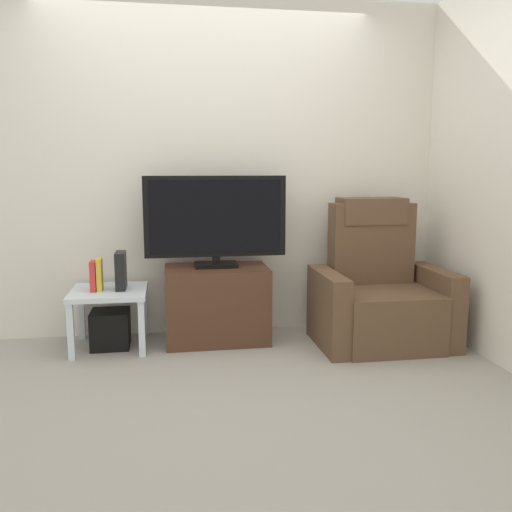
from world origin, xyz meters
TOP-DOWN VIEW (x-y plane):
  - ground_plane at (0.00, 0.00)m, footprint 6.40×6.40m
  - wall_back at (0.00, 1.13)m, footprint 6.40×0.06m
  - tv_stand at (0.04, 0.82)m, footprint 0.77×0.49m
  - television at (0.04, 0.84)m, footprint 1.06×0.20m
  - recliner_armchair at (1.25, 0.60)m, footprint 0.98×0.78m
  - side_table at (-0.75, 0.79)m, footprint 0.54×0.54m
  - subwoofer_box at (-0.75, 0.79)m, footprint 0.27×0.27m
  - book_leftmost at (-0.85, 0.77)m, footprint 0.04×0.13m
  - book_middle at (-0.81, 0.77)m, footprint 0.04×0.12m
  - game_console at (-0.66, 0.80)m, footprint 0.07×0.20m

SIDE VIEW (x-z plane):
  - ground_plane at x=0.00m, z-range 0.00..0.00m
  - subwoofer_box at x=-0.75m, z-range 0.00..0.27m
  - tv_stand at x=0.04m, z-range 0.00..0.57m
  - side_table at x=-0.75m, z-range 0.15..0.58m
  - recliner_armchair at x=1.25m, z-range -0.17..0.91m
  - book_leftmost at x=-0.85m, z-range 0.43..0.65m
  - book_middle at x=-0.81m, z-range 0.43..0.67m
  - game_console at x=-0.66m, z-range 0.43..0.71m
  - television at x=0.04m, z-range 0.59..1.27m
  - wall_back at x=0.00m, z-range 0.00..2.60m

